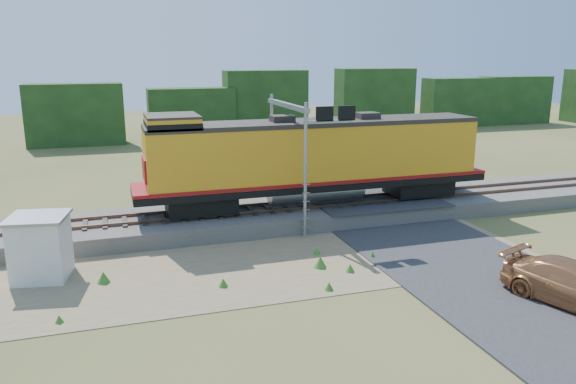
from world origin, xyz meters
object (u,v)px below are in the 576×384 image
object	(u,v)px
locomotive	(312,158)
shed	(40,247)
signal_gantry	(297,131)
car	(576,286)

from	to	relation	value
locomotive	shed	xyz separation A→B (m)	(-12.90, -4.36, -2.07)
signal_gantry	car	xyz separation A→B (m)	(6.24, -12.15, -4.16)
locomotive	signal_gantry	xyz separation A→B (m)	(-1.03, -0.65, 1.54)
signal_gantry	locomotive	bearing A→B (deg)	32.07
shed	car	xyz separation A→B (m)	(18.11, -8.43, -0.55)
locomotive	car	xyz separation A→B (m)	(5.21, -12.80, -2.62)
locomotive	car	size ratio (longest dim) A/B	3.65
shed	car	size ratio (longest dim) A/B	0.49
shed	signal_gantry	bearing A→B (deg)	27.31
signal_gantry	car	bearing A→B (deg)	-62.82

